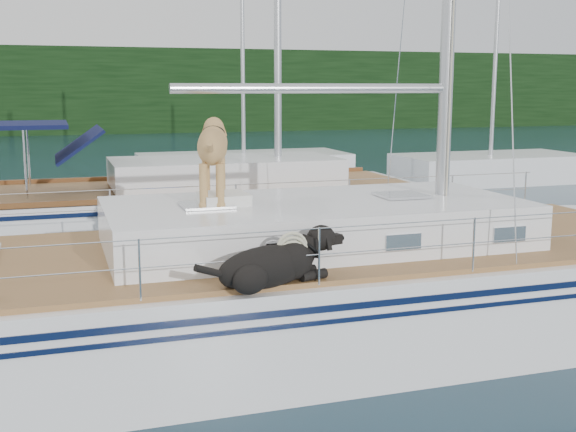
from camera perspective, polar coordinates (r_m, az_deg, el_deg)
name	(u,v)px	position (r m, az deg, el deg)	size (l,w,h in m)	color
ground	(256,344)	(9.32, -2.58, -10.11)	(120.00, 120.00, 0.00)	black
tree_line	(85,91)	(53.49, -15.74, 9.50)	(90.00, 3.00, 6.00)	black
shore_bank	(86,124)	(54.75, -15.68, 7.00)	(92.00, 1.00, 1.20)	#595147
main_sailboat	(262,292)	(9.13, -2.10, -6.03)	(12.00, 4.03, 14.01)	white
neighbor_sailboat	(175,211)	(15.52, -8.88, 0.37)	(11.00, 3.50, 13.30)	white
bg_boat_center	(244,168)	(25.39, -3.51, 3.83)	(7.20, 3.00, 11.65)	white
bg_boat_east	(490,169)	(25.92, 15.66, 3.62)	(6.40, 3.00, 11.65)	white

